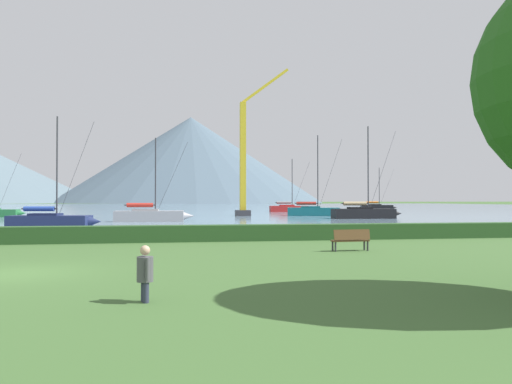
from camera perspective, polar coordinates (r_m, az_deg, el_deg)
The scene contains 13 objects.
ground_plane at distance 17.00m, azimuth -26.07°, elevation -8.42°, with size 1000.00×1000.00×0.00m, color #3D602D.
harbor_water at distance 153.25m, azimuth -11.35°, elevation -1.71°, with size 320.00×246.00×0.00m, color slate.
hedge_line at distance 27.63m, azimuth -19.55°, elevation -4.61°, with size 80.00×1.20×0.87m, color #284C23.
sailboat_slip_0 at distance 61.37m, azimuth 12.27°, elevation -2.31°, with size 8.60×2.96×11.12m.
sailboat_slip_1 at distance 52.65m, azimuth -11.97°, elevation -2.60°, with size 8.13×2.64×8.67m.
sailboat_slip_4 at distance 92.41m, azimuth 3.86°, elevation -1.86°, with size 8.25×2.86×9.81m.
sailboat_slip_5 at distance 43.28m, azimuth -22.39°, elevation -3.01°, with size 7.38×3.02×8.98m.
sailboat_slip_7 at distance 70.35m, azimuth 6.68°, elevation -2.15°, with size 8.47×4.27×11.31m.
sailboat_slip_8 at distance 113.58m, azimuth 13.69°, elevation -1.67°, with size 8.06×3.70×9.37m.
park_bench_near_path at distance 22.33m, azimuth 10.80°, elevation -5.30°, with size 1.71×0.59×0.95m.
person_seated_viewer at distance 11.36m, azimuth -12.58°, elevation -8.81°, with size 0.36×0.55×1.25m.
dock_crane at distance 69.54m, azimuth -1.32°, elevation 3.24°, with size 7.52×2.00×20.88m.
distant_hill_west_ridge at distance 365.55m, azimuth -7.48°, elevation 3.66°, with size 190.92×190.92×62.31m, color #4C6070.
Camera 1 is at (4.77, -16.16, 2.26)m, focal length 34.96 mm.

